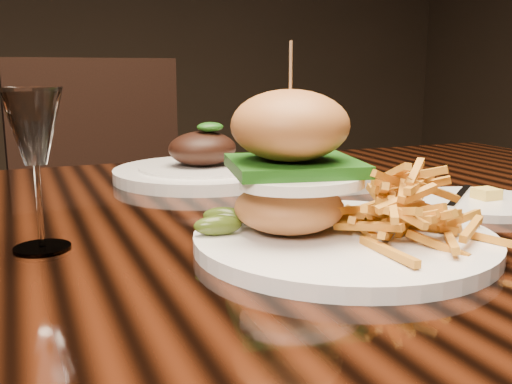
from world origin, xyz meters
name	(u,v)px	position (x,y,z in m)	size (l,w,h in m)	color
dining_table	(210,276)	(0.00, 0.00, 0.67)	(1.60, 0.90, 0.75)	black
burger_plate	(339,196)	(0.08, -0.17, 0.80)	(0.30, 0.30, 0.20)	silver
side_saucer	(479,203)	(0.34, -0.08, 0.76)	(0.17, 0.17, 0.02)	silver
ramekin	(336,177)	(0.22, 0.08, 0.77)	(0.08, 0.08, 0.04)	silver
wine_glass	(34,133)	(-0.19, -0.07, 0.87)	(0.06, 0.06, 0.16)	white
far_dish	(203,168)	(0.06, 0.24, 0.77)	(0.28, 0.28, 0.09)	silver
chair_far	(110,217)	(0.01, 0.89, 0.54)	(0.51, 0.51, 0.95)	black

